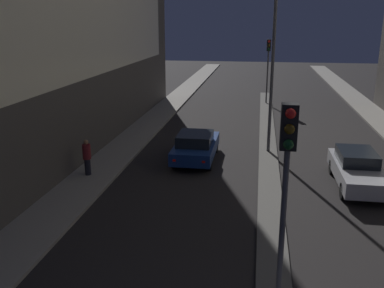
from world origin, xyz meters
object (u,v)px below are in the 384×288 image
at_px(traffic_light_near, 286,172).
at_px(car_left_lane, 196,146).
at_px(street_lamp, 274,38).
at_px(traffic_light_mid, 268,57).
at_px(pedestrian_on_left_sidewalk, 87,156).
at_px(car_right_lane, 357,169).

distance_m(traffic_light_near, car_left_lane, 12.54).
distance_m(street_lamp, car_left_lane, 6.46).
bearing_deg(car_left_lane, street_lamp, 27.36).
xyz_separation_m(traffic_light_mid, car_left_lane, (-3.53, -15.23, -3.05)).
bearing_deg(traffic_light_near, car_left_lane, 106.88).
xyz_separation_m(traffic_light_near, car_left_lane, (-3.53, 11.64, -3.05)).
relative_size(street_lamp, car_left_lane, 1.96).
bearing_deg(pedestrian_on_left_sidewalk, street_lamp, 31.98).
bearing_deg(pedestrian_on_left_sidewalk, car_left_lane, 35.45).
height_order(traffic_light_mid, pedestrian_on_left_sidewalk, traffic_light_mid).
xyz_separation_m(traffic_light_mid, car_right_lane, (3.53, -17.52, -3.04)).
bearing_deg(car_left_lane, traffic_light_mid, 76.95).
distance_m(car_left_lane, car_right_lane, 7.42).
bearing_deg(street_lamp, traffic_light_near, -90.00).
height_order(traffic_light_near, pedestrian_on_left_sidewalk, traffic_light_near).
relative_size(traffic_light_near, pedestrian_on_left_sidewalk, 3.17).
relative_size(traffic_light_near, car_left_lane, 1.16).
distance_m(traffic_light_mid, car_left_lane, 15.93).
bearing_deg(traffic_light_mid, car_right_lane, -78.60).
bearing_deg(car_right_lane, traffic_light_near, -110.68).
height_order(street_lamp, car_right_lane, street_lamp).
distance_m(traffic_light_near, pedestrian_on_left_sidewalk, 11.95).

